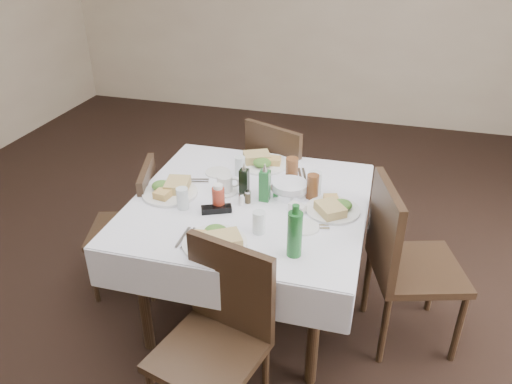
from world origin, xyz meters
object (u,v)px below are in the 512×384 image
at_px(chair_north, 281,176).
at_px(ketchup_bottle, 218,198).
at_px(dining_table, 249,214).
at_px(chair_east, 402,256).
at_px(water_n, 240,166).
at_px(water_w, 182,198).
at_px(green_bottle, 295,233).
at_px(bread_basket, 290,189).
at_px(oil_cruet_green, 265,184).
at_px(oil_cruet_dark, 244,181).
at_px(coffee_mug, 225,185).
at_px(chair_south, 219,329).
at_px(water_e, 315,183).
at_px(chair_west, 135,221).
at_px(water_s, 259,222).

height_order(chair_north, ketchup_bottle, chair_north).
xyz_separation_m(dining_table, chair_east, (0.84, 0.00, -0.12)).
height_order(water_n, ketchup_bottle, ketchup_bottle).
xyz_separation_m(chair_east, water_w, (-1.15, -0.17, 0.27)).
relative_size(chair_north, chair_east, 0.96).
distance_m(dining_table, green_bottle, 0.57).
distance_m(water_w, bread_basket, 0.59).
distance_m(oil_cruet_green, green_bottle, 0.52).
height_order(oil_cruet_dark, coffee_mug, oil_cruet_dark).
bearing_deg(coffee_mug, green_bottle, -43.62).
distance_m(chair_south, water_e, 0.98).
distance_m(water_e, coffee_mug, 0.50).
bearing_deg(coffee_mug, bread_basket, 12.26).
bearing_deg(bread_basket, chair_west, -174.22).
height_order(water_e, oil_cruet_green, oil_cruet_green).
bearing_deg(coffee_mug, water_n, 86.34).
xyz_separation_m(water_w, oil_cruet_dark, (0.27, 0.22, 0.03)).
distance_m(water_n, water_w, 0.48).
height_order(chair_south, green_bottle, green_bottle).
xyz_separation_m(water_e, oil_cruet_green, (-0.25, -0.14, 0.03)).
bearing_deg(green_bottle, water_s, 147.04).
bearing_deg(ketchup_bottle, chair_north, 81.48).
distance_m(chair_north, chair_south, 1.50).
height_order(bread_basket, oil_cruet_dark, oil_cruet_dark).
bearing_deg(chair_north, water_w, -108.82).
bearing_deg(chair_west, water_e, 7.11).
relative_size(chair_east, bread_basket, 4.44).
relative_size(dining_table, chair_north, 1.37).
bearing_deg(water_e, water_w, -152.39).
relative_size(chair_south, water_w, 7.79).
distance_m(dining_table, chair_east, 0.85).
relative_size(oil_cruet_green, green_bottle, 0.85).
distance_m(chair_north, chair_east, 1.13).
xyz_separation_m(chair_east, water_s, (-0.70, -0.29, 0.27)).
relative_size(water_e, oil_cruet_dark, 0.68).
bearing_deg(water_n, bread_basket, -24.30).
distance_m(dining_table, chair_south, 0.75).
bearing_deg(chair_north, water_n, -106.46).
xyz_separation_m(water_n, water_e, (0.47, -0.11, 0.01)).
distance_m(chair_south, water_n, 1.07).
relative_size(water_e, ketchup_bottle, 0.94).
distance_m(chair_north, ketchup_bottle, 0.95).
bearing_deg(dining_table, water_s, -64.60).
height_order(dining_table, bread_basket, bread_basket).
bearing_deg(coffee_mug, chair_west, -178.20).
bearing_deg(ketchup_bottle, chair_east, 7.71).
bearing_deg(water_s, green_bottle, -32.96).
height_order(water_n, bread_basket, water_n).
distance_m(oil_cruet_dark, oil_cruet_green, 0.13).
relative_size(chair_east, oil_cruet_green, 4.32).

